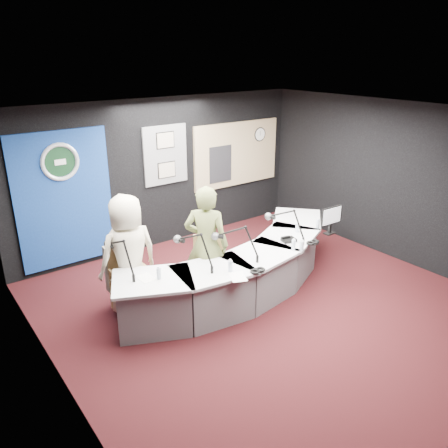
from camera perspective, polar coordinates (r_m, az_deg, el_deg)
ground at (r=6.89m, az=5.40°, el=-10.15°), size 6.00×6.00×0.00m
ceiling at (r=5.94m, az=6.34°, el=13.59°), size 6.00×6.00×0.02m
wall_back at (r=8.62m, az=-7.73°, el=6.40°), size 6.00×0.02×2.80m
wall_left at (r=4.94m, az=-21.12°, el=-6.47°), size 0.02×6.00×2.80m
wall_right at (r=8.52m, az=21.03°, el=4.97°), size 0.02×6.00×2.80m
broadcast_desk at (r=7.04m, az=2.20°, el=-5.83°), size 4.50×1.90×0.75m
backdrop_panel at (r=7.94m, az=-19.60°, el=2.90°), size 1.60×0.05×2.30m
agency_seal at (r=7.73m, az=-20.10°, el=7.40°), size 0.63×0.07×0.63m
seal_center at (r=7.74m, az=-20.11°, el=7.41°), size 0.48×0.01×0.48m
pinboard at (r=8.54m, az=-7.45°, el=8.68°), size 0.90×0.04×1.10m
framed_photo_upper at (r=8.46m, az=-7.44°, el=10.50°), size 0.34×0.02×0.27m
framed_photo_lower at (r=8.58m, az=-7.26°, el=6.82°), size 0.34×0.02×0.27m
booth_window_frame at (r=9.51m, az=1.64°, el=8.89°), size 2.12×0.06×1.32m
booth_glow at (r=9.50m, az=1.68°, el=8.88°), size 2.00×0.02×1.20m
equipment_rack at (r=9.25m, az=-0.46°, el=7.60°), size 0.55×0.02×0.75m
wall_clock at (r=9.80m, az=4.59°, el=11.28°), size 0.28×0.01×0.28m
armchair_left at (r=6.67m, az=-11.75°, el=-7.04°), size 0.53×0.53×0.94m
armchair_right at (r=6.77m, az=-2.20°, el=-5.58°), size 0.84×0.84×1.05m
draped_jacket at (r=6.80m, az=-12.89°, el=-5.13°), size 0.50×0.10×0.70m
person_man at (r=6.49m, az=-12.01°, el=-3.84°), size 0.86×0.56×1.76m
person_woman at (r=6.61m, az=-2.24°, el=-2.66°), size 0.76×0.78×1.81m
computer_monitor at (r=7.49m, az=13.41°, el=1.06°), size 0.48×0.04×0.33m
desk_phone at (r=7.17m, az=8.21°, el=-2.01°), size 0.24×0.21×0.05m
headphones_near at (r=7.16m, az=11.21°, el=-2.30°), size 0.19×0.19×0.03m
headphones_far at (r=6.17m, az=4.30°, el=-5.92°), size 0.20×0.20×0.03m
paper_stack at (r=6.09m, az=-9.91°, el=-6.74°), size 0.20×0.28×0.00m
notepad at (r=6.03m, az=1.77°, el=-6.72°), size 0.30×0.35×0.00m
boom_mic_a at (r=6.14m, az=-13.08°, el=-3.66°), size 0.18×0.74×0.60m
boom_mic_b at (r=6.18m, az=-3.81°, el=-2.96°), size 0.29×0.72×0.60m
boom_mic_c at (r=6.37m, az=1.57°, el=-2.15°), size 0.51×0.60×0.60m
boom_mic_d at (r=7.11m, az=7.86°, el=0.20°), size 0.34×0.70×0.60m
water_bottles at (r=6.63m, az=4.26°, el=-3.22°), size 3.12×0.64×0.18m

